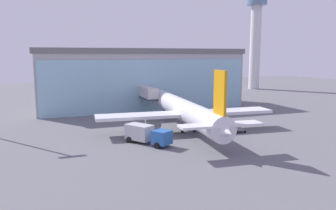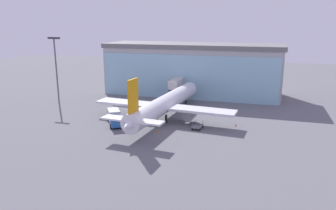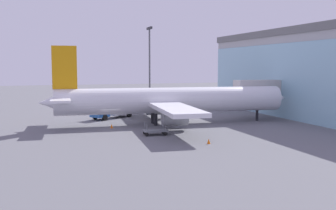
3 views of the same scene
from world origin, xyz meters
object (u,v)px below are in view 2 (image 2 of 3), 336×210
Objects in this scene: catering_truck at (115,117)px; baggage_cart at (198,126)px; airplane at (165,104)px; apron_light_mast at (56,64)px; safety_cone_wingtip at (236,125)px; jet_bridge at (179,83)px; safety_cone_nose at (158,131)px.

catering_truck is 16.68m from baggage_cart.
catering_truck is 2.50× the size of baggage_cart.
airplane reaches higher than baggage_cart.
apron_light_mast is 46.16m from safety_cone_wingtip.
airplane is at bearing -174.07° from jet_bridge.
safety_cone_nose is at bearing -173.16° from jet_bridge.
safety_cone_wingtip is at bearing -138.01° from jet_bridge.
jet_bridge is 1.76× the size of catering_truck.
apron_light_mast is 29.87× the size of safety_cone_nose.
safety_cone_wingtip is (14.76, -0.45, -3.04)m from airplane.
airplane is 9.37m from baggage_cart.
apron_light_mast is 5.58× the size of baggage_cart.
jet_bridge is 27.01m from safety_cone_nose.
jet_bridge is 18.43m from airplane.
baggage_cart is at bearing -151.10° from safety_cone_wingtip.
catering_truck is 13.35× the size of safety_cone_wingtip.
baggage_cart is at bearing -113.14° from airplane.
safety_cone_nose is at bearing -150.33° from safety_cone_wingtip.
catering_truck is at bearing -29.74° from apron_light_mast.
jet_bridge is at bearing 95.96° from safety_cone_nose.
safety_cone_wingtip is at bearing -8.35° from apron_light_mast.
apron_light_mast is at bearing 155.27° from safety_cone_nose.
jet_bridge is 25.28m from safety_cone_wingtip.
jet_bridge is at bearing 23.35° from apron_light_mast.
catering_truck is 13.35× the size of safety_cone_nose.
jet_bridge is 31.27m from apron_light_mast.
baggage_cart reaches higher than safety_cone_wingtip.
apron_light_mast is 25.84m from catering_truck.
safety_cone_nose is at bearing -166.72° from airplane.
safety_cone_wingtip is (6.90, 3.81, -0.23)m from baggage_cart.
jet_bridge is 0.79× the size of apron_light_mast.
apron_light_mast reaches higher than airplane.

